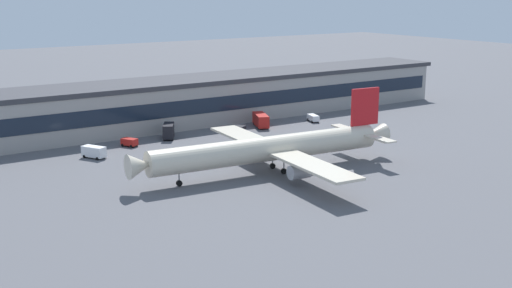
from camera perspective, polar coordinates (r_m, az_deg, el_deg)
ground_plane at (r=134.67m, az=3.03°, el=-1.67°), size 600.00×600.00×0.00m
terminal_building at (r=173.83m, az=-6.62°, el=3.73°), size 172.00×18.48×11.98m
airliner at (r=126.66m, az=1.38°, el=-0.39°), size 56.81×48.97×15.02m
stair_truck at (r=157.50m, az=-7.66°, el=1.19°), size 5.10×6.39×3.55m
baggage_tug at (r=151.15m, az=-11.03°, el=0.20°), size 3.39×4.11×1.85m
fuel_truck at (r=169.58m, az=0.41°, el=2.16°), size 5.77×8.84×3.35m
follow_me_car at (r=176.76m, az=5.02°, el=2.31°), size 3.00×4.75×1.85m
pushback_tractor at (r=161.55m, az=-1.63°, el=1.28°), size 5.45×4.76×1.75m
crew_van at (r=142.18m, az=-13.97°, el=-0.64°), size 4.35×5.63×2.55m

